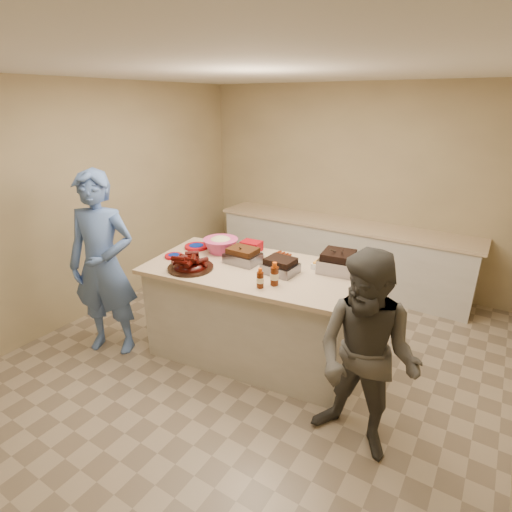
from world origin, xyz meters
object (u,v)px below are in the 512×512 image
Objects in this scene: coleslaw_bowl at (221,252)px; bbq_bottle_b at (274,285)px; bbq_bottle_a at (260,287)px; plastic_cup at (209,247)px; guest_blue at (115,346)px; rib_platter at (191,269)px; guest_gray at (356,444)px; island at (253,352)px; roasting_pan at (337,271)px; mustard_bottle at (245,260)px.

coleslaw_bowl reaches higher than bbq_bottle_b.
bbq_bottle_a is 1.16m from plastic_cup.
guest_blue is (-0.81, -0.87, -0.97)m from coleslaw_bowl.
guest_gray is (1.81, -0.25, -0.97)m from rib_platter.
bbq_bottle_b reaches higher than island.
roasting_pan is 1.44m from plastic_cup.
rib_platter is 0.56m from mustard_bottle.
bbq_bottle_a is (0.80, -0.51, -0.00)m from coleslaw_bowl.
plastic_cup is at bearing 150.62° from bbq_bottle_a.
coleslaw_bowl is (-0.51, 0.16, 0.97)m from island.
rib_platter is 0.28× the size of guest_gray.
mustard_bottle is 0.55m from plastic_cup.
roasting_pan is 0.92m from mustard_bottle.
coleslaw_bowl is at bearing 155.74° from bbq_bottle_b.
plastic_cup reaches higher than guest_blue.
rib_platter is at bearing -87.35° from coleslaw_bowl.
rib_platter is 2.06m from guest_gray.
guest_blue is (-0.83, -0.36, -0.97)m from rib_platter.
guest_gray is (0.95, -0.36, -0.97)m from bbq_bottle_b.
guest_gray is (2.04, -0.82, -0.97)m from plastic_cup.
mustard_bottle is (-0.54, 0.35, 0.00)m from bbq_bottle_b.
island is 6.18× the size of roasting_pan.
mustard_bottle is 0.07× the size of guest_gray.
island is at bearing -34.73° from mustard_bottle.
bbq_bottle_b is (0.37, -0.23, 0.97)m from island.
bbq_bottle_a is at bearing 174.18° from guest_gray.
guest_blue is at bearing -167.32° from bbq_bottle_a.
coleslaw_bowl is at bearing 154.68° from island.
mustard_bottle is 0.06× the size of guest_blue.
coleslaw_bowl reaches higher than island.
bbq_bottle_b is 0.65m from mustard_bottle.
coleslaw_bowl reaches higher than bbq_bottle_a.
rib_platter reaches higher than mustard_bottle.
island reaches higher than guest_blue.
bbq_bottle_a is at bearing -29.38° from plastic_cup.
roasting_pan is at bearing 29.98° from rib_platter.
plastic_cup is at bearing 178.04° from roasting_pan.
bbq_bottle_b is 1.40m from guest_gray.
bbq_bottle_b is (0.08, 0.11, 0.00)m from bbq_bottle_a.
island is 1.06m from bbq_bottle_b.
rib_platter is 1.39m from roasting_pan.
mustard_bottle reaches higher than island.
guest_blue is (-2.04, -1.05, -0.97)m from roasting_pan.
plastic_cup is at bearing 166.09° from guest_gray.
guest_blue is at bearing -122.83° from plastic_cup.
guest_blue is (-1.14, -0.83, -0.97)m from mustard_bottle.
bbq_bottle_b is at bearing -7.75° from guest_blue.
rib_platter is 1.32m from guest_blue.
island is 9.70× the size of bbq_bottle_b.
bbq_bottle_b reaches higher than roasting_pan.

